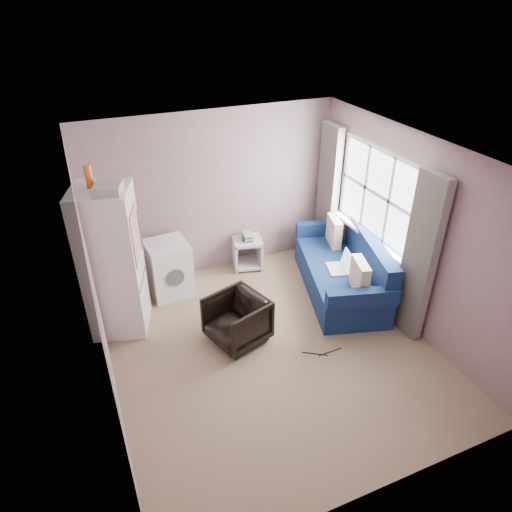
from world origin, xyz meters
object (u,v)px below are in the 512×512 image
(armchair, at_px, (237,318))
(sofa, at_px, (344,271))
(fridge, at_px, (112,262))
(side_table, at_px, (247,251))
(washing_machine, at_px, (169,267))

(armchair, bearing_deg, sofa, 84.92)
(fridge, height_order, side_table, fridge)
(sofa, bearing_deg, fridge, -171.97)
(fridge, relative_size, sofa, 0.99)
(fridge, relative_size, washing_machine, 2.73)
(side_table, bearing_deg, sofa, -47.89)
(side_table, distance_m, sofa, 1.58)
(fridge, xyz_separation_m, side_table, (2.09, 0.73, -0.71))
(washing_machine, xyz_separation_m, sofa, (2.37, -0.96, -0.09))
(armchair, relative_size, sofa, 0.31)
(fridge, xyz_separation_m, washing_machine, (0.78, 0.51, -0.57))
(armchair, distance_m, side_table, 1.77)
(side_table, relative_size, sofa, 0.27)
(fridge, bearing_deg, side_table, 36.13)
(armchair, bearing_deg, fridge, -141.40)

